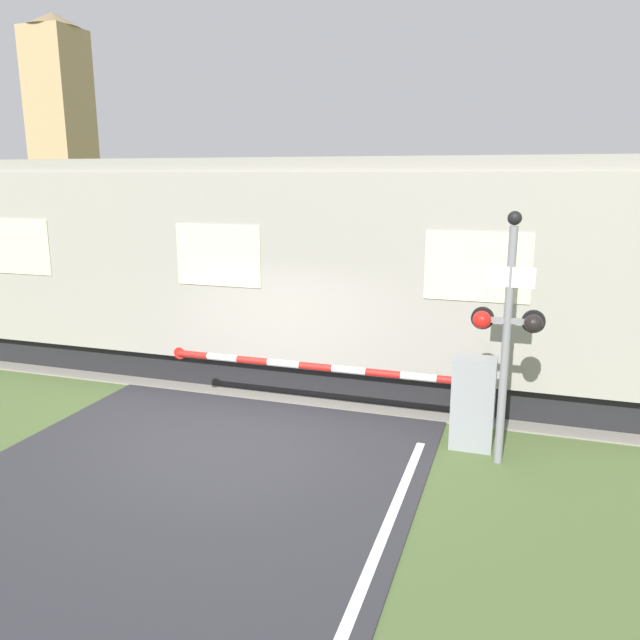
# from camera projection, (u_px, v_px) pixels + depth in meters

# --- Properties ---
(ground_plane) EXTENTS (80.00, 80.00, 0.00)m
(ground_plane) POSITION_uv_depth(u_px,v_px,m) (224.00, 448.00, 9.08)
(ground_plane) COLOR #4C6033
(track_bed) EXTENTS (36.00, 3.20, 0.13)m
(track_bed) POSITION_uv_depth(u_px,v_px,m) (305.00, 374.00, 12.34)
(track_bed) COLOR gray
(track_bed) RESTS_ON ground_plane
(train) EXTENTS (15.95, 2.82, 4.16)m
(train) POSITION_uv_depth(u_px,v_px,m) (252.00, 266.00, 12.20)
(train) COLOR black
(train) RESTS_ON ground_plane
(crossing_barrier) EXTENTS (5.19, 0.44, 1.35)m
(crossing_barrier) POSITION_uv_depth(u_px,v_px,m) (449.00, 397.00, 9.06)
(crossing_barrier) COLOR gray
(crossing_barrier) RESTS_ON ground_plane
(signal_post) EXTENTS (0.95, 0.26, 3.43)m
(signal_post) POSITION_uv_depth(u_px,v_px,m) (507.00, 325.00, 8.18)
(signal_post) COLOR gray
(signal_post) RESTS_ON ground_plane
(distant_building) EXTENTS (3.04, 3.04, 12.63)m
(distant_building) POSITION_uv_depth(u_px,v_px,m) (62.00, 130.00, 35.77)
(distant_building) COLOR tan
(distant_building) RESTS_ON ground_plane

